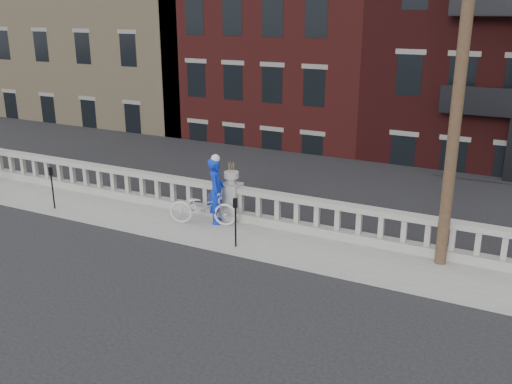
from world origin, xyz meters
The scene contains 10 objects.
ground centered at (0.00, 0.00, 0.00)m, with size 120.00×120.00×0.00m, color black.
sidewalk centered at (0.00, 3.00, 0.07)m, with size 32.00×2.20×0.15m, color gray.
balustrade centered at (0.00, 3.95, 0.64)m, with size 28.00×0.34×1.03m.
planter_pedestal centered at (0.00, 3.95, 0.83)m, with size 0.55×0.55×1.76m.
lower_level centered at (0.56, 23.04, 2.63)m, with size 80.00×44.00×20.80m.
utility_pole centered at (6.20, 3.60, 5.24)m, with size 1.60×0.28×10.00m.
parking_meter_b centered at (-5.47, 2.15, 1.00)m, with size 0.10×0.09×1.36m.
parking_meter_c centered at (1.13, 2.15, 1.00)m, with size 0.10×0.09×1.36m.
bicycle centered at (-0.52, 3.16, 0.68)m, with size 0.70×2.02×1.06m, color silver.
cyclist centered at (-0.25, 3.47, 1.14)m, with size 0.72×0.47×1.98m, color #0D29C6.
Camera 1 is at (8.06, -10.13, 6.27)m, focal length 40.00 mm.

